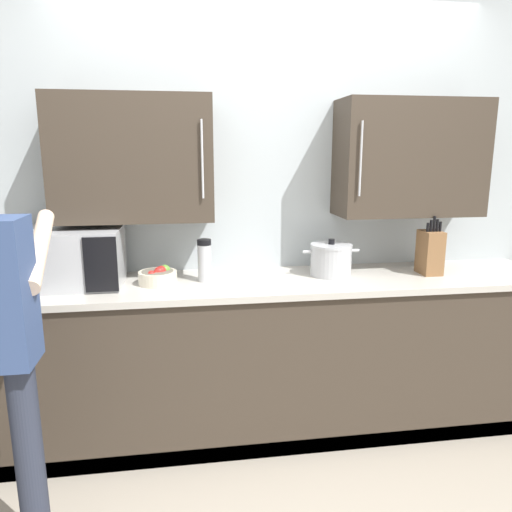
{
  "coord_description": "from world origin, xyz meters",
  "views": [
    {
      "loc": [
        -0.53,
        -1.73,
        1.63
      ],
      "look_at": [
        -0.15,
        0.78,
        1.08
      ],
      "focal_mm": 33.52,
      "sensor_mm": 36.0,
      "label": 1
    }
  ],
  "objects": [
    {
      "name": "microwave_oven",
      "position": [
        -1.19,
        0.86,
        1.08
      ],
      "size": [
        0.59,
        0.77,
        0.31
      ],
      "color": "#B7BABF",
      "rests_on": "counter_unit"
    },
    {
      "name": "knife_block",
      "position": [
        0.89,
        0.83,
        1.06
      ],
      "size": [
        0.11,
        0.15,
        0.35
      ],
      "color": "brown",
      "rests_on": "counter_unit"
    },
    {
      "name": "stock_pot",
      "position": [
        0.31,
        0.88,
        1.02
      ],
      "size": [
        0.34,
        0.24,
        0.21
      ],
      "color": "#B7BABF",
      "rests_on": "counter_unit"
    },
    {
      "name": "counter_unit",
      "position": [
        0.0,
        0.83,
        0.46
      ],
      "size": [
        3.22,
        0.62,
        0.93
      ],
      "color": "#3D3328",
      "rests_on": "ground_plane"
    },
    {
      "name": "back_wall_tiled",
      "position": [
        -0.0,
        1.13,
        1.47
      ],
      "size": [
        3.98,
        0.44,
        2.85
      ],
      "color": "#B2BCC1",
      "rests_on": "ground_plane"
    },
    {
      "name": "thermos_flask",
      "position": [
        -0.43,
        0.85,
        1.05
      ],
      "size": [
        0.08,
        0.08,
        0.24
      ],
      "color": "#B7BABF",
      "rests_on": "counter_unit"
    },
    {
      "name": "fruit_bowl",
      "position": [
        -0.68,
        0.84,
        0.97
      ],
      "size": [
        0.21,
        0.21,
        0.1
      ],
      "color": "beige",
      "rests_on": "counter_unit"
    }
  ]
}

